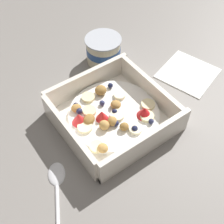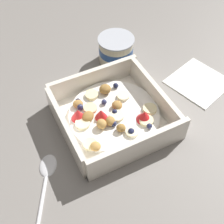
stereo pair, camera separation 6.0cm
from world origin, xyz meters
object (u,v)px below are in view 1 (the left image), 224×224
object	(u,v)px
fruit_bowl	(112,116)
folded_napkin	(189,73)
spoon	(57,186)
yogurt_cup	(103,50)

from	to	relation	value
fruit_bowl	folded_napkin	bearing A→B (deg)	2.02
spoon	folded_napkin	world-z (taller)	spoon
fruit_bowl	folded_napkin	size ratio (longest dim) A/B	1.74
yogurt_cup	folded_napkin	world-z (taller)	yogurt_cup
fruit_bowl	spoon	distance (m)	0.18
yogurt_cup	folded_napkin	distance (m)	0.21
spoon	folded_napkin	bearing A→B (deg)	10.17
fruit_bowl	yogurt_cup	world-z (taller)	yogurt_cup
spoon	yogurt_cup	size ratio (longest dim) A/B	1.87
yogurt_cup	fruit_bowl	bearing A→B (deg)	-119.94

